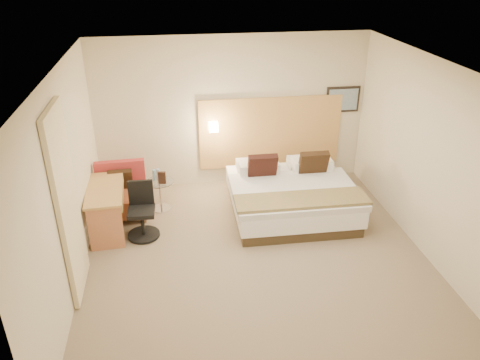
{
  "coord_description": "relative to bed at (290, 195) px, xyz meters",
  "views": [
    {
      "loc": [
        -1.07,
        -5.34,
        3.98
      ],
      "look_at": [
        -0.17,
        0.48,
        1.03
      ],
      "focal_mm": 35.0,
      "sensor_mm": 36.0,
      "label": 1
    }
  ],
  "objects": [
    {
      "name": "floor",
      "position": [
        -0.79,
        -1.22,
        -0.32
      ],
      "size": [
        4.8,
        5.0,
        0.02
      ],
      "primitive_type": "cube",
      "color": "#7B6952",
      "rests_on": "ground"
    },
    {
      "name": "ceiling",
      "position": [
        -0.79,
        -1.22,
        2.4
      ],
      "size": [
        4.8,
        5.0,
        0.02
      ],
      "primitive_type": "cube",
      "color": "white",
      "rests_on": "floor"
    },
    {
      "name": "wall_back",
      "position": [
        -0.79,
        1.29,
        1.04
      ],
      "size": [
        4.8,
        0.02,
        2.7
      ],
      "primitive_type": "cube",
      "color": "beige",
      "rests_on": "floor"
    },
    {
      "name": "wall_front",
      "position": [
        -0.79,
        -3.73,
        1.04
      ],
      "size": [
        4.8,
        0.02,
        2.7
      ],
      "primitive_type": "cube",
      "color": "beige",
      "rests_on": "floor"
    },
    {
      "name": "wall_left",
      "position": [
        -3.2,
        -1.22,
        1.04
      ],
      "size": [
        0.02,
        5.0,
        2.7
      ],
      "primitive_type": "cube",
      "color": "beige",
      "rests_on": "floor"
    },
    {
      "name": "wall_right",
      "position": [
        1.62,
        -1.22,
        1.04
      ],
      "size": [
        0.02,
        5.0,
        2.7
      ],
      "primitive_type": "cube",
      "color": "beige",
      "rests_on": "floor"
    },
    {
      "name": "headboard_panel",
      "position": [
        -0.09,
        1.25,
        0.64
      ],
      "size": [
        2.6,
        0.04,
        1.3
      ],
      "primitive_type": "cube",
      "color": "tan",
      "rests_on": "wall_back"
    },
    {
      "name": "art_frame",
      "position": [
        1.23,
        1.26,
        1.19
      ],
      "size": [
        0.62,
        0.03,
        0.47
      ],
      "primitive_type": "cube",
      "color": "black",
      "rests_on": "wall_back"
    },
    {
      "name": "art_canvas",
      "position": [
        1.23,
        1.24,
        1.19
      ],
      "size": [
        0.54,
        0.01,
        0.39
      ],
      "primitive_type": "cube",
      "color": "slate",
      "rests_on": "wall_back"
    },
    {
      "name": "lamp_arm",
      "position": [
        -1.14,
        1.2,
        0.84
      ],
      "size": [
        0.02,
        0.12,
        0.02
      ],
      "primitive_type": "cylinder",
      "rotation": [
        1.57,
        0.0,
        0.0
      ],
      "color": "white",
      "rests_on": "wall_back"
    },
    {
      "name": "lamp_shade",
      "position": [
        -1.14,
        1.14,
        0.84
      ],
      "size": [
        0.15,
        0.15,
        0.15
      ],
      "primitive_type": "cube",
      "color": "#FBE9C4",
      "rests_on": "wall_back"
    },
    {
      "name": "curtain",
      "position": [
        -3.15,
        -1.47,
        0.91
      ],
      "size": [
        0.06,
        0.9,
        2.42
      ],
      "primitive_type": "cube",
      "color": "beige",
      "rests_on": "wall_left"
    },
    {
      "name": "bottle_a",
      "position": [
        -2.2,
        0.47,
        0.3
      ],
      "size": [
        0.07,
        0.07,
        0.19
      ],
      "primitive_type": "cylinder",
      "rotation": [
        0.0,
        0.0,
        -0.21
      ],
      "color": "#84BACD",
      "rests_on": "side_table"
    },
    {
      "name": "bottle_b",
      "position": [
        -2.13,
        0.49,
        0.3
      ],
      "size": [
        0.07,
        0.07,
        0.19
      ],
      "primitive_type": "cylinder",
      "rotation": [
        0.0,
        0.0,
        -0.21
      ],
      "color": "#90AFDE",
      "rests_on": "side_table"
    },
    {
      "name": "menu_folder",
      "position": [
        -2.07,
        0.34,
        0.31
      ],
      "size": [
        0.13,
        0.07,
        0.21
      ],
      "primitive_type": "cube",
      "rotation": [
        0.0,
        0.0,
        -0.21
      ],
      "color": "black",
      "rests_on": "side_table"
    },
    {
      "name": "bed",
      "position": [
        0.0,
        0.0,
        0.0
      ],
      "size": [
        2.02,
        1.95,
        0.97
      ],
      "color": "#3A2D1D",
      "rests_on": "floor"
    },
    {
      "name": "lounge_chair",
      "position": [
        -2.74,
        0.36,
        0.02
      ],
      "size": [
        0.84,
        0.74,
        0.85
      ],
      "color": "tan",
      "rests_on": "floor"
    },
    {
      "name": "side_table",
      "position": [
        -2.12,
        0.41,
        -0.02
      ],
      "size": [
        0.55,
        0.55,
        0.52
      ],
      "color": "white",
      "rests_on": "floor"
    },
    {
      "name": "desk",
      "position": [
        -2.9,
        -0.11,
        0.26
      ],
      "size": [
        0.6,
        1.19,
        0.73
      ],
      "color": "#BA8D49",
      "rests_on": "floor"
    },
    {
      "name": "desk_chair",
      "position": [
        -2.39,
        -0.35,
        0.04
      ],
      "size": [
        0.5,
        0.5,
        0.86
      ],
      "color": "black",
      "rests_on": "floor"
    }
  ]
}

